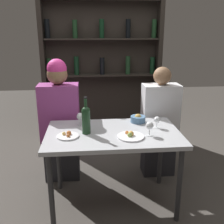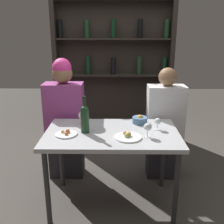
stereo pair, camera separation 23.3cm
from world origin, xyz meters
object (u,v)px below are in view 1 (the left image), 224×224
Objects in this scene: wine_glass_2 at (80,117)px; seated_person_right at (159,126)px; wine_glass_1 at (157,120)px; wine_bottle at (86,118)px; food_plate_0 at (130,136)px; seated_person_left at (60,123)px; snack_bowl at (138,119)px; wine_glass_0 at (150,126)px; food_plate_1 at (68,136)px.

wine_glass_2 is 0.93m from seated_person_right.
wine_bottle is at bearing -173.17° from wine_glass_1.
food_plate_0 is 0.91m from seated_person_left.
snack_bowl is at bearing 2.24° from wine_glass_2.
wine_glass_0 reaches higher than wine_glass_2.
wine_glass_1 is at bearing -11.68° from wine_glass_2.
wine_glass_0 is 0.34m from snack_bowl.
food_plate_1 is 0.15× the size of seated_person_right.
wine_glass_1 is (0.11, 0.17, -0.01)m from wine_glass_0.
seated_person_left is (-0.22, 0.30, -0.17)m from wine_glass_2.
wine_glass_2 is 0.82× the size of snack_bowl.
food_plate_0 is (-0.27, -0.19, -0.06)m from wine_glass_1.
seated_person_left is at bearing 154.10° from wine_glass_1.
wine_glass_2 is 0.41m from seated_person_left.
food_plate_1 is (-0.79, -0.14, -0.06)m from wine_glass_1.
wine_glass_2 is at bearing 151.65° from wine_glass_0.
wine_glass_2 is at bearing 141.34° from food_plate_0.
seated_person_left is (-0.64, 0.64, -0.10)m from food_plate_0.
wine_glass_2 is (-0.69, 0.14, 0.01)m from wine_glass_1.
snack_bowl is (0.55, 0.02, -0.04)m from wine_glass_2.
wine_glass_1 is at bearing -109.13° from seated_person_right.
seated_person_right is at bearing 19.59° from wine_glass_2.
seated_person_left is at bearing 180.00° from seated_person_right.
seated_person_right is at bearing -0.00° from seated_person_left.
food_plate_0 is at bearing -172.59° from wine_glass_0.
seated_person_right reaches higher than food_plate_0.
wine_bottle is 1.42× the size of food_plate_0.
wine_glass_0 is at bearing -122.52° from wine_glass_1.
wine_glass_2 is at bearing 104.04° from wine_bottle.
wine_bottle is 0.63m from seated_person_left.
wine_bottle is at bearing -75.96° from wine_glass_2.
wine_glass_1 is 0.09× the size of seated_person_right.
wine_glass_0 is 0.10× the size of seated_person_right.
seated_person_left is at bearing 118.08° from wine_bottle.
wine_glass_1 is 0.92× the size of wine_glass_2.
wine_glass_1 is at bearing 57.48° from wine_glass_0.
food_plate_1 is 0.72m from snack_bowl.
seated_person_right is (0.79, 0.52, -0.29)m from wine_bottle.
seated_person_left is 1.08× the size of seated_person_right.
seated_person_right reaches higher than wine_bottle.
snack_bowl is at bearing 24.86° from food_plate_1.
wine_glass_0 is 0.69m from food_plate_1.
food_plate_1 is at bearing 173.86° from food_plate_0.
snack_bowl reaches higher than food_plate_1.
wine_glass_0 is 1.13× the size of wine_glass_1.
food_plate_0 is 0.19× the size of seated_person_right.
wine_bottle is 0.27× the size of seated_person_right.
seated_person_right is (0.15, 0.44, -0.22)m from wine_glass_1.
seated_person_right reaches higher than wine_glass_2.
wine_bottle is 3.03× the size of wine_glass_1.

